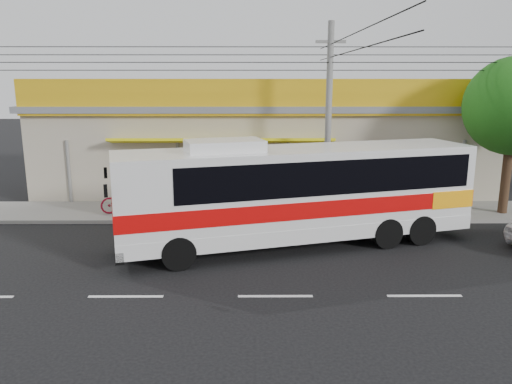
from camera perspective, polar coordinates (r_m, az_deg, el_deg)
ground at (r=15.94m, az=1.83°, el=-8.10°), size 120.00×120.00×0.00m
sidewalk at (r=21.63m, az=1.24°, el=-2.26°), size 30.00×3.20×0.15m
lane_markings at (r=13.63m, az=2.22°, el=-11.83°), size 50.00×0.12×0.01m
storefront_building at (r=26.64m, az=0.93°, el=5.46°), size 22.60×9.20×5.70m
coach_bus at (r=17.16m, az=5.41°, el=0.42°), size 12.51×5.90×3.78m
motorbike_red at (r=21.85m, az=-14.68°, el=-0.85°), size 2.19×1.45×1.09m
utility_pole at (r=20.53m, az=8.49°, el=14.98°), size 34.00×14.00×7.91m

